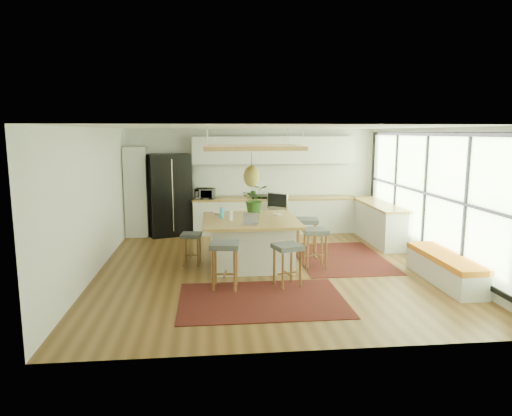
{
  "coord_description": "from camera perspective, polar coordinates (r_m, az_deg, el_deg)",
  "views": [
    {
      "loc": [
        -1.14,
        -8.64,
        2.61
      ],
      "look_at": [
        -0.2,
        0.5,
        1.1
      ],
      "focal_mm": 32.46,
      "sensor_mm": 36.0,
      "label": 1
    }
  ],
  "objects": [
    {
      "name": "wall_left",
      "position": [
        8.99,
        -19.39,
        0.74
      ],
      "size": [
        0.0,
        7.0,
        7.0
      ],
      "primitive_type": "plane",
      "rotation": [
        1.57,
        0.0,
        1.57
      ],
      "color": "silver",
      "rests_on": "ground"
    },
    {
      "name": "island_bottle_0",
      "position": [
        9.14,
        -4.22,
        -0.69
      ],
      "size": [
        0.07,
        0.07,
        0.19
      ],
      "primitive_type": "cylinder",
      "color": "#39D1E7",
      "rests_on": "island"
    },
    {
      "name": "right_counter_base",
      "position": [
        11.6,
        14.79,
        -1.76
      ],
      "size": [
        0.6,
        2.5,
        0.88
      ],
      "primitive_type": "cube",
      "color": "silver",
      "rests_on": "floor"
    },
    {
      "name": "window_bench",
      "position": [
        8.82,
        22.2,
        -6.91
      ],
      "size": [
        0.52,
        2.0,
        0.5
      ],
      "primitive_type": null,
      "color": "silver",
      "rests_on": "floor"
    },
    {
      "name": "stool_right_front",
      "position": [
        9.06,
        7.28,
        -5.16
      ],
      "size": [
        0.46,
        0.46,
        0.78
      ],
      "primitive_type": null,
      "rotation": [
        0.0,
        0.0,
        1.56
      ],
      "color": "#43474A",
      "rests_on": "floor"
    },
    {
      "name": "pantry",
      "position": [
        12.05,
        -14.46,
        1.96
      ],
      "size": [
        0.55,
        0.6,
        2.25
      ],
      "primitive_type": "cube",
      "color": "silver",
      "rests_on": "floor"
    },
    {
      "name": "island",
      "position": [
        9.19,
        -0.72,
        -4.18
      ],
      "size": [
        1.85,
        1.85,
        0.93
      ],
      "primitive_type": null,
      "color": "olive",
      "rests_on": "floor"
    },
    {
      "name": "right_counter_top",
      "position": [
        11.52,
        14.89,
        0.48
      ],
      "size": [
        0.64,
        2.54,
        0.05
      ],
      "primitive_type": "cube",
      "color": "olive",
      "rests_on": "right_counter_base"
    },
    {
      "name": "fridge",
      "position": [
        12.02,
        -10.7,
        1.11
      ],
      "size": [
        1.23,
        1.09,
        2.07
      ],
      "primitive_type": null,
      "rotation": [
        0.0,
        0.0,
        0.32
      ],
      "color": "black",
      "rests_on": "floor"
    },
    {
      "name": "wall_right",
      "position": [
        9.78,
        20.88,
        1.31
      ],
      "size": [
        0.0,
        7.0,
        7.0
      ],
      "primitive_type": "plane",
      "rotation": [
        1.57,
        0.0,
        -1.57
      ],
      "color": "silver",
      "rests_on": "ground"
    },
    {
      "name": "stool_left_side",
      "position": [
        9.27,
        -7.95,
        -4.84
      ],
      "size": [
        0.43,
        0.43,
        0.64
      ],
      "primitive_type": null,
      "rotation": [
        0.0,
        0.0,
        -1.71
      ],
      "color": "#43474A",
      "rests_on": "floor"
    },
    {
      "name": "rug_right",
      "position": [
        9.91,
        10.32,
        -6.07
      ],
      "size": [
        1.8,
        2.6,
        0.01
      ],
      "primitive_type": "cube",
      "color": "black",
      "rests_on": "floor"
    },
    {
      "name": "stool_right_back",
      "position": [
        9.96,
        6.24,
        -3.81
      ],
      "size": [
        0.53,
        0.53,
        0.8
      ],
      "primitive_type": null,
      "rotation": [
        0.0,
        0.0,
        1.44
      ],
      "color": "#43474A",
      "rests_on": "floor"
    },
    {
      "name": "floor",
      "position": [
        9.1,
        1.59,
        -7.34
      ],
      "size": [
        7.0,
        7.0,
        0.0
      ],
      "primitive_type": "plane",
      "color": "#563818",
      "rests_on": "ground"
    },
    {
      "name": "island_plant",
      "position": [
        9.63,
        -0.11,
        0.71
      ],
      "size": [
        0.57,
        0.63,
        0.48
      ],
      "primitive_type": "imported",
      "rotation": [
        0.0,
        0.0,
        0.04
      ],
      "color": "#1E4C19",
      "rests_on": "island"
    },
    {
      "name": "stool_near_right",
      "position": [
        7.96,
        3.86,
        -7.14
      ],
      "size": [
        0.54,
        0.54,
        0.73
      ],
      "primitive_type": null,
      "rotation": [
        0.0,
        0.0,
        0.3
      ],
      "color": "#43474A",
      "rests_on": "floor"
    },
    {
      "name": "back_counter_base",
      "position": [
        12.14,
        2.23,
        -0.97
      ],
      "size": [
        4.2,
        0.6,
        0.88
      ],
      "primitive_type": "cube",
      "color": "silver",
      "rests_on": "floor"
    },
    {
      "name": "microwave",
      "position": [
        11.87,
        -6.28,
        1.93
      ],
      "size": [
        0.53,
        0.34,
        0.33
      ],
      "primitive_type": "imported",
      "rotation": [
        0.0,
        0.0,
        -0.15
      ],
      "color": "#A5A5AA",
      "rests_on": "back_counter_top"
    },
    {
      "name": "ceiling",
      "position": [
        8.72,
        1.67,
        9.91
      ],
      "size": [
        7.0,
        7.0,
        0.0
      ],
      "primitive_type": "plane",
      "rotation": [
        3.14,
        0.0,
        0.0
      ],
      "color": "white",
      "rests_on": "ground"
    },
    {
      "name": "ceiling_panel",
      "position": [
        9.1,
        -0.57,
        5.8
      ],
      "size": [
        1.86,
        1.86,
        0.8
      ],
      "primitive_type": null,
      "color": "olive",
      "rests_on": "ceiling"
    },
    {
      "name": "monitor",
      "position": [
        9.49,
        2.65,
        0.72
      ],
      "size": [
        0.49,
        0.46,
        0.46
      ],
      "primitive_type": null,
      "rotation": [
        0.0,
        0.0,
        -0.72
      ],
      "color": "#A5A5AA",
      "rests_on": "island"
    },
    {
      "name": "island_bottle_1",
      "position": [
        8.9,
        -3.21,
        -0.95
      ],
      "size": [
        0.07,
        0.07,
        0.19
      ],
      "primitive_type": "cylinder",
      "color": "silver",
      "rests_on": "island"
    },
    {
      "name": "backsplash",
      "position": [
        12.31,
        2.06,
        3.45
      ],
      "size": [
        4.2,
        0.02,
        0.8
      ],
      "primitive_type": "cube",
      "color": "white",
      "rests_on": "wall_back"
    },
    {
      "name": "upper_cabinets",
      "position": [
        12.09,
        2.19,
        7.14
      ],
      "size": [
        4.2,
        0.34,
        0.7
      ],
      "primitive_type": "cube",
      "color": "silver",
      "rests_on": "wall_back"
    },
    {
      "name": "stool_near_left",
      "position": [
        7.86,
        -3.85,
        -7.38
      ],
      "size": [
        0.53,
        0.53,
        0.8
      ],
      "primitive_type": null,
      "rotation": [
        0.0,
        0.0,
        -0.13
      ],
      "color": "#43474A",
      "rests_on": "floor"
    },
    {
      "name": "window_wall",
      "position": [
        9.76,
        20.74,
        1.6
      ],
      "size": [
        0.1,
        6.2,
        2.6
      ],
      "primitive_type": null,
      "color": "black",
      "rests_on": "wall_right"
    },
    {
      "name": "wall_back",
      "position": [
        12.26,
        -0.5,
        3.43
      ],
      "size": [
        6.5,
        0.0,
        6.5
      ],
      "primitive_type": "plane",
      "rotation": [
        1.57,
        0.0,
        0.0
      ],
      "color": "silver",
      "rests_on": "ground"
    },
    {
      "name": "wall_front",
      "position": [
        5.42,
        6.45,
        -4.19
      ],
      "size": [
        6.5,
        0.0,
        6.5
      ],
      "primitive_type": "plane",
      "rotation": [
        -1.57,
        0.0,
        0.0
      ],
      "color": "silver",
      "rests_on": "ground"
    },
    {
      "name": "range",
      "position": [
        12.1,
        1.06,
        -0.71
      ],
      "size": [
        0.76,
        0.62,
        1.0
      ],
      "primitive_type": null,
      "color": "#A5A5AA",
      "rests_on": "floor"
    },
    {
      "name": "island_bowl",
      "position": [
        9.53,
        -4.52,
        -0.67
      ],
      "size": [
        0.3,
        0.3,
        0.06
      ],
      "primitive_type": "imported",
      "rotation": [
        0.0,
        0.0,
        0.38
      ],
      "color": "silver",
      "rests_on": "island"
    },
    {
      "name": "laptop",
      "position": [
        8.52,
        -0.8,
        -1.23
      ],
      "size": [
        0.37,
        0.39,
        0.22
      ],
      "primitive_type": null,
      "rotation": [
        0.0,
        0.0,
        -0.33
      ],
      "color": "#A5A5AA",
      "rests_on": "island"
    },
    {
      "name": "back_counter_top",
      "position": [
        12.07,
        2.25,
        1.18
      ],
      "size": [
        4.24,
        0.64,
        0.05
      ],
      "primitive_type": "cube",
      "color": "olive",
      "rests_on": "back_counter_base"
    },
    {
      "name": "rug_near",
      "position": [
        7.42,
        0.73,
        -11.24
      ],
      "size": [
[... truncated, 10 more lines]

